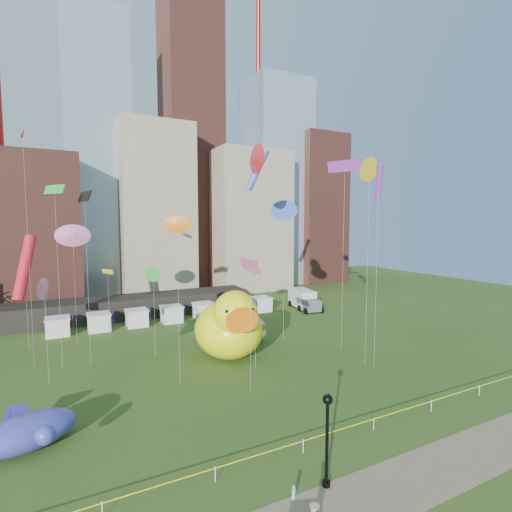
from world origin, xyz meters
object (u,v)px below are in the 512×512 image
small_duck (255,330)px  lamppost (327,429)px  seahorse_green (230,315)px  toddler (294,492)px  seahorse_purple (252,310)px  big_duck (230,326)px  whale_inflatable (28,430)px  box_truck (304,299)px

small_duck → lamppost: (-8.34, -25.22, 1.92)m
seahorse_green → toddler: bearing=-89.9°
seahorse_purple → lamppost: size_ratio=1.03×
big_duck → whale_inflatable: big_duck is taller
whale_inflatable → big_duck: bearing=5.5°
big_duck → small_duck: 6.90m
seahorse_green → whale_inflatable: 22.58m
whale_inflatable → toddler: (12.91, -11.93, -0.81)m
lamppost → toddler: size_ratio=7.24×
small_duck → toddler: 27.37m
seahorse_purple → box_truck: 20.63m
seahorse_purple → seahorse_green: bearing=-157.5°
big_duck → whale_inflatable: (-18.34, -9.18, -2.38)m
whale_inflatable → lamppost: 19.33m
seahorse_green → lamppost: 23.69m
small_duck → seahorse_purple: bearing=-144.7°
small_duck → seahorse_green: size_ratio=0.70×
seahorse_green → toddler: seahorse_green is taller
lamppost → box_truck: 44.56m
seahorse_green → box_truck: 24.49m
big_duck → seahorse_green: 2.48m
seahorse_green → lamppost: (-4.19, -23.30, -0.86)m
box_truck → whale_inflatable: bearing=-137.9°
seahorse_green → toddler: (-6.37, -23.32, -3.80)m
lamppost → box_truck: (23.96, 37.54, -1.69)m
whale_inflatable → small_duck: bearing=8.6°
big_duck → box_truck: 26.51m
small_duck → lamppost: lamppost is taller
big_duck → small_duck: bearing=48.0°
small_duck → box_truck: bearing=43.7°
seahorse_purple → whale_inflatable: bearing=-152.0°
toddler → seahorse_green: bearing=52.8°
box_truck → big_duck: bearing=-132.7°
big_duck → seahorse_green: size_ratio=1.81×
seahorse_purple → toddler: (-9.99, -24.94, -3.65)m
toddler → small_duck: bearing=45.4°
big_duck → lamppost: 21.34m
seahorse_green → seahorse_purple: 3.97m
lamppost → whale_inflatable: bearing=141.7°
lamppost → big_duck: bearing=81.2°
toddler → seahorse_purple: bearing=46.2°
small_duck → seahorse_purple: (-0.53, -0.30, 2.62)m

